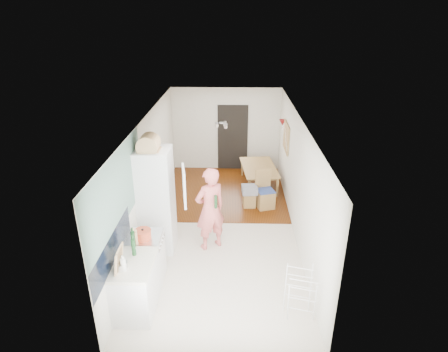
{
  "coord_description": "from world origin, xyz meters",
  "views": [
    {
      "loc": [
        0.26,
        -7.27,
        4.49
      ],
      "look_at": [
        0.04,
        0.2,
        1.19
      ],
      "focal_mm": 30.0,
      "sensor_mm": 36.0,
      "label": 1
    }
  ],
  "objects_px": {
    "dining_chair": "(265,190)",
    "stool": "(249,199)",
    "dining_table": "(260,178)",
    "drying_rack": "(300,295)",
    "person": "(210,202)"
  },
  "relations": [
    {
      "from": "dining_table",
      "to": "dining_chair",
      "type": "relative_size",
      "value": 1.43
    },
    {
      "from": "person",
      "to": "dining_chair",
      "type": "height_order",
      "value": "person"
    },
    {
      "from": "dining_table",
      "to": "dining_chair",
      "type": "xyz_separation_m",
      "value": [
        0.06,
        -1.27,
        0.24
      ]
    },
    {
      "from": "drying_rack",
      "to": "dining_chair",
      "type": "bearing_deg",
      "value": 108.66
    },
    {
      "from": "dining_table",
      "to": "dining_chair",
      "type": "distance_m",
      "value": 1.29
    },
    {
      "from": "dining_table",
      "to": "stool",
      "type": "relative_size",
      "value": 3.47
    },
    {
      "from": "dining_chair",
      "to": "stool",
      "type": "xyz_separation_m",
      "value": [
        -0.39,
        0.04,
        -0.28
      ]
    },
    {
      "from": "person",
      "to": "drying_rack",
      "type": "bearing_deg",
      "value": 97.43
    },
    {
      "from": "dining_chair",
      "to": "stool",
      "type": "relative_size",
      "value": 2.42
    },
    {
      "from": "dining_table",
      "to": "drying_rack",
      "type": "distance_m",
      "value": 4.9
    },
    {
      "from": "dining_table",
      "to": "stool",
      "type": "xyz_separation_m",
      "value": [
        -0.33,
        -1.23,
        -0.04
      ]
    },
    {
      "from": "person",
      "to": "drying_rack",
      "type": "xyz_separation_m",
      "value": [
        1.52,
        -1.89,
        -0.63
      ]
    },
    {
      "from": "dining_table",
      "to": "dining_chair",
      "type": "bearing_deg",
      "value": 176.31
    },
    {
      "from": "dining_chair",
      "to": "stool",
      "type": "height_order",
      "value": "dining_chair"
    },
    {
      "from": "stool",
      "to": "person",
      "type": "bearing_deg",
      "value": -115.71
    }
  ]
}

